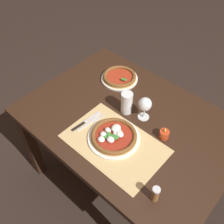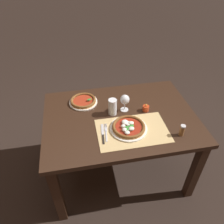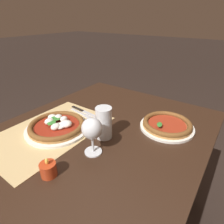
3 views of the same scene
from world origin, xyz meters
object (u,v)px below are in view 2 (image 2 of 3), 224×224
pepper_shaker (182,130)px  pizza_far (83,101)px  pizza_near (129,127)px  fork (106,132)px  wine_glass (125,100)px  knife (103,134)px  votive_candle (146,108)px  pint_glass (113,107)px

pepper_shaker → pizza_far: bearing=141.6°
pizza_near → pizza_far: 0.53m
fork → wine_glass: bearing=50.7°
pizza_near → wine_glass: 0.26m
fork → knife: size_ratio=0.93×
pizza_far → knife: bearing=-75.5°
wine_glass → votive_candle: bearing=-14.0°
pizza_near → pepper_shaker: pepper_shaker is taller
knife → votive_candle: 0.47m
pint_glass → pepper_shaker: size_ratio=1.49×
pizza_near → votive_candle: (0.20, 0.20, 0.00)m
fork → knife: knife is taller
votive_candle → pizza_far: bearing=157.4°
fork → pizza_near: bearing=1.7°
pizza_far → pepper_shaker: bearing=-38.4°
pizza_near → fork: bearing=-178.3°
pizza_far → votive_candle: (0.52, -0.22, 0.00)m
fork → pizza_far: bearing=108.3°
pizza_far → votive_candle: bearing=-22.6°
fork → knife: 0.03m
pizza_far → wine_glass: size_ratio=1.66×
wine_glass → fork: (-0.20, -0.25, -0.10)m
pizza_near → knife: (-0.21, -0.02, -0.02)m
pizza_far → wine_glass: 0.40m
pizza_far → pepper_shaker: (0.70, -0.56, 0.03)m
pizza_near → pepper_shaker: size_ratio=3.06×
fork → votive_candle: 0.44m
pizza_far → pint_glass: 0.31m
pint_glass → fork: 0.25m
pint_glass → knife: 0.27m
pint_glass → wine_glass: bearing=15.3°
fork → knife: bearing=-158.2°
knife → votive_candle: votive_candle is taller
votive_candle → pepper_shaker: (0.18, -0.34, 0.03)m
pizza_far → knife: 0.45m
wine_glass → knife: size_ratio=0.72×
pizza_near → pizza_far: (-0.32, 0.42, -0.00)m
pizza_near → wine_glass: size_ratio=1.92×
wine_glass → votive_candle: wine_glass is taller
knife → pizza_near: bearing=4.5°
pizza_far → pint_glass: (0.23, -0.20, 0.05)m
wine_glass → knife: bearing=-131.7°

